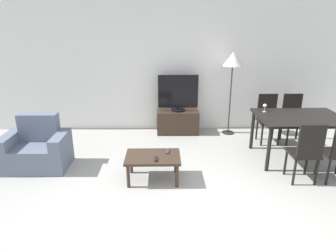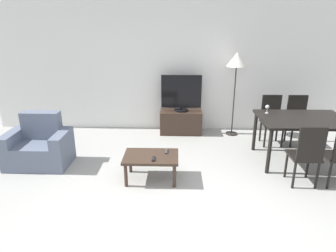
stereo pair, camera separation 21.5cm
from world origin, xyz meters
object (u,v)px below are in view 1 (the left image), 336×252
Objects in this scene: tv_stand at (178,122)px; remote_secondary at (168,151)px; dining_chair_near at (306,150)px; coffee_table at (153,159)px; dining_chair_far_left at (268,116)px; dining_chair_far at (293,116)px; wine_glass_center at (265,106)px; floor_lamp at (233,62)px; remote_primary at (156,159)px; tv at (178,93)px; armchair at (37,150)px; dining_table at (300,121)px.

tv_stand is 1.93m from remote_secondary.
coffee_table is at bearing 176.82° from dining_chair_near.
coffee_table is 0.86× the size of dining_chair_far_left.
dining_chair_far is 1.01m from wine_glass_center.
floor_lamp reaches higher than dining_chair_far_left.
coffee_table is at bearing -149.21° from remote_secondary.
dining_chair_far_left is at bearing 35.05° from remote_secondary.
dining_chair_far_left is at bearing 34.64° from coffee_table.
coffee_table is 0.48× the size of floor_lamp.
floor_lamp is 11.31× the size of remote_primary.
tv_stand reaches higher than remote_secondary.
remote_secondary reaches higher than coffee_table.
tv is at bearing 163.49° from dining_chair_far_left.
dining_chair_near is 1.00× the size of dining_chair_far.
armchair reaches higher than dining_table.
tv_stand is at bearing 166.94° from dining_chair_far.
tv_stand is 1.91m from wine_glass_center.
tv is at bearing 143.84° from wine_glass_center.
armchair is at bearing -165.60° from dining_chair_far_left.
floor_lamp is at bearing 54.52° from remote_primary.
armchair is 4.36m from dining_table.
tv is at bearing 79.00° from remote_primary.
dining_chair_near and dining_chair_far_left have the same top height.
wine_glass_center is (1.71, 0.84, 0.47)m from remote_secondary.
wine_glass_center is (1.46, -1.07, 0.00)m from tv.
dining_chair_far reaches higher than remote_secondary.
remote_secondary is at bearing 172.74° from dining_chair_near.
dining_chair_near reaches higher than wine_glass_center.
dining_chair_near and dining_chair_far have the same top height.
armchair is 6.61× the size of remote_secondary.
dining_table reaches higher than tv_stand.
floor_lamp is at bearing -3.56° from tv.
dining_chair_far_left is 6.24× the size of remote_secondary.
remote_primary is 0.31m from remote_secondary.
wine_glass_center is (0.38, -1.00, -0.63)m from floor_lamp.
coffee_table is (-0.47, -2.04, -0.53)m from tv.
dining_chair_far reaches higher than wine_glass_center.
dining_chair_far_left reaches higher than coffee_table.
dining_table is 0.62m from wine_glass_center.
dining_chair_near is 2.16m from remote_primary.
armchair is at bearing 171.74° from dining_chair_near.
dining_chair_far reaches higher than remote_primary.
tv_stand is at bearing 145.94° from dining_table.
dining_chair_far is (0.49, 1.65, 0.00)m from dining_chair_near.
dining_chair_far is at bearing 12.91° from armchair.
remote_secondary is 1.96m from wine_glass_center.
tv_stand is at bearing 77.05° from coffee_table.
floor_lamp reaches higher than remote_secondary.
floor_lamp is (1.08, -0.07, 0.63)m from tv.
remote_primary is (-2.16, -1.65, -0.11)m from dining_chair_far_left.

